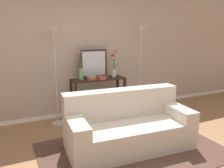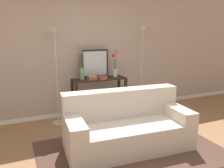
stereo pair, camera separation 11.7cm
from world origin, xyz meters
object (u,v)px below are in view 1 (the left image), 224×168
object	(u,v)px
couch	(128,128)
fruit_bowl	(102,78)
console_table	(98,91)
floor_lamp_right	(141,45)
vase_tall_flowers	(81,71)
book_stack	(91,78)
book_row_under_console	(86,116)
wall_mirror	(94,63)
floor_lamp_left	(54,49)
vase_short_flowers	(114,66)

from	to	relation	value
couch	fruit_bowl	xyz separation A→B (m)	(0.11, 1.28, 0.56)
console_table	floor_lamp_right	xyz separation A→B (m)	(1.01, 0.00, 0.92)
vase_tall_flowers	book_stack	world-z (taller)	vase_tall_flowers
floor_lamp_right	book_row_under_console	distance (m)	1.94
fruit_bowl	book_row_under_console	bearing A→B (deg)	158.93
console_table	wall_mirror	bearing A→B (deg)	99.36
couch	book_stack	size ratio (longest dim) A/B	9.66
floor_lamp_right	vase_tall_flowers	distance (m)	1.45
floor_lamp_left	vase_short_flowers	xyz separation A→B (m)	(1.23, 0.00, -0.39)
couch	book_row_under_console	size ratio (longest dim) A/B	5.99
couch	console_table	xyz separation A→B (m)	(0.08, 1.41, 0.26)
vase_tall_flowers	vase_short_flowers	distance (m)	0.72
console_table	vase_tall_flowers	distance (m)	0.58
floor_lamp_left	fruit_bowl	size ratio (longest dim) A/B	9.38
floor_lamp_right	vase_short_flowers	size ratio (longest dim) A/B	3.28
fruit_bowl	book_row_under_console	xyz separation A→B (m)	(-0.33, 0.13, -0.82)
console_table	floor_lamp_right	bearing A→B (deg)	0.08
book_row_under_console	wall_mirror	bearing A→B (deg)	31.36
couch	fruit_bowl	size ratio (longest dim) A/B	9.88
floor_lamp_left	fruit_bowl	distance (m)	1.08
floor_lamp_left	vase_tall_flowers	xyz separation A→B (m)	(0.51, 0.00, -0.43)
book_stack	book_row_under_console	xyz separation A→B (m)	(-0.10, 0.11, -0.82)
couch	wall_mirror	xyz separation A→B (m)	(0.05, 1.57, 0.82)
book_row_under_console	vase_short_flowers	bearing A→B (deg)	0.31
vase_tall_flowers	fruit_bowl	bearing A→B (deg)	-17.90
couch	fruit_bowl	distance (m)	1.40
book_row_under_console	couch	bearing A→B (deg)	-81.18
book_row_under_console	floor_lamp_left	bearing A→B (deg)	179.86
floor_lamp_left	vase_tall_flowers	size ratio (longest dim) A/B	3.21
wall_mirror	vase_short_flowers	distance (m)	0.42
book_stack	vase_tall_flowers	bearing A→B (deg)	145.93
console_table	couch	bearing A→B (deg)	-93.13
wall_mirror	book_stack	xyz separation A→B (m)	(-0.17, -0.28, -0.25)
console_table	floor_lamp_left	xyz separation A→B (m)	(-0.87, 0.00, 0.89)
fruit_bowl	vase_short_flowers	bearing A→B (deg)	21.53
wall_mirror	floor_lamp_left	bearing A→B (deg)	-169.10
console_table	floor_lamp_left	distance (m)	1.24
vase_tall_flowers	book_row_under_console	bearing A→B (deg)	-1.38
floor_lamp_left	wall_mirror	world-z (taller)	floor_lamp_left
console_table	book_stack	distance (m)	0.38
floor_lamp_right	wall_mirror	bearing A→B (deg)	171.14
wall_mirror	book_row_under_console	world-z (taller)	wall_mirror
floor_lamp_left	book_stack	bearing A→B (deg)	-9.63
floor_lamp_right	wall_mirror	xyz separation A→B (m)	(-1.04, 0.16, -0.36)
console_table	book_row_under_console	size ratio (longest dim) A/B	3.41
wall_mirror	fruit_bowl	bearing A→B (deg)	-78.76
vase_tall_flowers	vase_short_flowers	bearing A→B (deg)	0.15
floor_lamp_left	floor_lamp_right	xyz separation A→B (m)	(1.88, 0.00, 0.03)
vase_short_flowers	console_table	bearing A→B (deg)	-179.44
vase_short_flowers	floor_lamp_right	bearing A→B (deg)	-0.19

